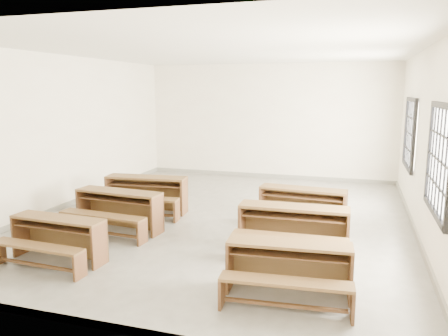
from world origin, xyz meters
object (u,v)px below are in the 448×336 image
(desk_set_1, at_px, (118,208))
(desk_set_2, at_px, (145,192))
(desk_set_0, at_px, (57,236))
(desk_set_3, at_px, (288,266))
(desk_set_5, at_px, (302,204))
(desk_set_4, at_px, (293,227))

(desk_set_1, distance_m, desk_set_2, 1.21)
(desk_set_0, height_order, desk_set_3, desk_set_3)
(desk_set_3, xyz_separation_m, desk_set_5, (-0.20, 2.86, 0.02))
(desk_set_1, distance_m, desk_set_5, 3.34)
(desk_set_5, bearing_deg, desk_set_1, -153.74)
(desk_set_5, bearing_deg, desk_set_3, -81.53)
(desk_set_4, bearing_deg, desk_set_0, -160.05)
(desk_set_2, bearing_deg, desk_set_3, -45.42)
(desk_set_3, xyz_separation_m, desk_set_4, (-0.15, 1.42, 0.04))
(desk_set_3, bearing_deg, desk_set_4, 91.43)
(desk_set_2, distance_m, desk_set_4, 3.51)
(desk_set_1, bearing_deg, desk_set_4, 1.04)
(desk_set_2, distance_m, desk_set_5, 3.17)
(desk_set_2, bearing_deg, desk_set_4, -29.05)
(desk_set_0, bearing_deg, desk_set_3, 0.84)
(desk_set_1, distance_m, desk_set_4, 3.15)
(desk_set_5, bearing_deg, desk_set_2, -174.92)
(desk_set_0, height_order, desk_set_1, desk_set_1)
(desk_set_1, bearing_deg, desk_set_0, -89.56)
(desk_set_0, height_order, desk_set_5, desk_set_5)
(desk_set_2, relative_size, desk_set_3, 1.11)
(desk_set_1, height_order, desk_set_2, desk_set_2)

